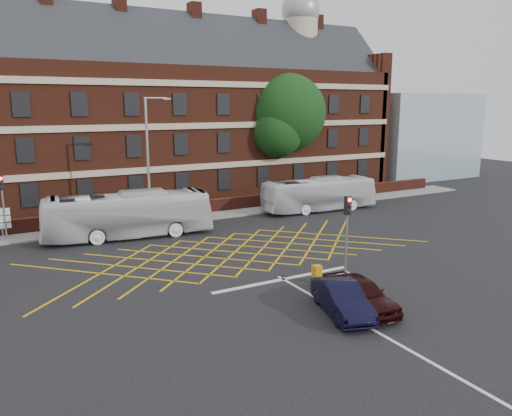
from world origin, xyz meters
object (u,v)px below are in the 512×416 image
street_lamp (150,186)px  direction_signs (1,220)px  deciduous_tree (287,119)px  car_maroon (360,293)px  bus_left (128,215)px  bus_right (319,194)px  utility_cabinet (317,274)px  traffic_light_near (346,245)px  traffic_light_far (4,214)px  car_navy (342,299)px

street_lamp → direction_signs: (-9.31, 2.51, -1.84)m
deciduous_tree → car_maroon: bearing=-115.8°
bus_left → car_maroon: (5.53, -16.94, -0.81)m
bus_right → direction_signs: bearing=87.8°
direction_signs → bus_left: bearing=-24.2°
utility_cabinet → traffic_light_near: bearing=-0.5°
bus_right → car_maroon: bearing=152.6°
traffic_light_near → street_lamp: 15.44m
car_maroon → traffic_light_far: (-12.79, 20.19, 1.03)m
car_navy → deciduous_tree: (12.98, 24.81, 6.77)m
bus_right → street_lamp: size_ratio=1.08×
bus_left → car_maroon: bearing=-154.9°
car_navy → traffic_light_far: bearing=136.7°
car_navy → traffic_light_near: bearing=65.4°
bus_right → direction_signs: size_ratio=4.57×
street_lamp → car_maroon: bearing=-78.3°
car_maroon → deciduous_tree: size_ratio=0.37×
bus_right → utility_cabinet: size_ratio=10.80×
car_navy → deciduous_tree: size_ratio=0.36×
bus_left → deciduous_tree: bearing=-58.9°
bus_left → car_maroon: 17.84m
traffic_light_far → direction_signs: 0.45m
traffic_light_far → utility_cabinet: traffic_light_far is taller
street_lamp → utility_cabinet: (3.99, -14.22, -2.75)m
bus_left → traffic_light_near: 15.42m
car_navy → traffic_light_far: (-11.81, 20.20, 1.08)m
direction_signs → street_lamp: bearing=-15.1°
bus_left → street_lamp: street_lamp is taller
bus_right → car_maroon: size_ratio=2.33×
traffic_light_far → street_lamp: size_ratio=0.46×
car_maroon → traffic_light_near: traffic_light_near is taller
traffic_light_far → bus_left: bearing=-24.1°
car_navy → bus_left: bearing=121.4°
car_navy → direction_signs: (-12.02, 20.30, 0.69)m
car_maroon → utility_cabinet: bearing=90.3°
traffic_light_near → bus_left: bearing=119.7°
bus_right → bus_left: bearing=96.6°
traffic_light_near → direction_signs: size_ratio=1.94×
deciduous_tree → direction_signs: 26.12m
traffic_light_near → traffic_light_far: bearing=131.8°
street_lamp → utility_cabinet: 15.03m
car_navy → street_lamp: 18.17m
car_navy → traffic_light_near: (3.09, 3.55, 1.08)m
bus_left → traffic_light_near: traffic_light_near is taller
traffic_light_near → traffic_light_far: size_ratio=1.00×
bus_left → deciduous_tree: deciduous_tree is taller
car_maroon → traffic_light_far: traffic_light_far is taller
street_lamp → bus_right: bearing=-0.4°
utility_cabinet → car_navy: bearing=-109.8°
bus_left → traffic_light_far: traffic_light_far is taller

